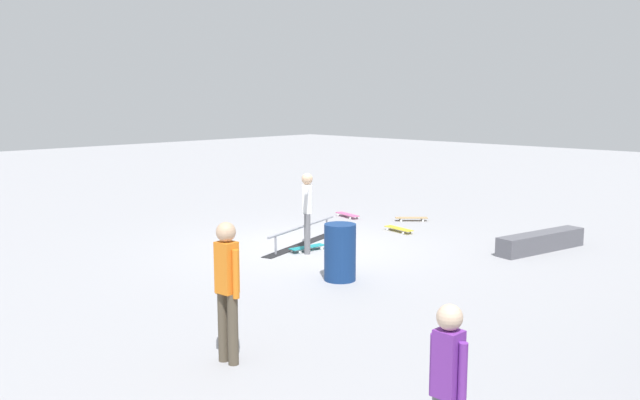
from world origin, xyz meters
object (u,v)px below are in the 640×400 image
at_px(loose_skateboard_pink, 347,215).
at_px(loose_skateboard_natural, 411,218).
at_px(skate_ledge, 541,242).
at_px(bystander_purple_shirt, 448,385).
at_px(grind_rail, 303,236).
at_px(skater_main, 307,207).
at_px(bystander_orange_shirt, 227,284).
at_px(loose_skateboard_yellow, 399,229).
at_px(skateboard_main, 307,247).
at_px(trash_bin, 340,252).

height_order(loose_skateboard_pink, loose_skateboard_natural, same).
distance_m(skate_ledge, bystander_purple_shirt, 8.93).
height_order(grind_rail, skater_main, skater_main).
distance_m(loose_skateboard_pink, loose_skateboard_natural, 1.66).
xyz_separation_m(grind_rail, bystander_orange_shirt, (5.01, 3.87, 0.77)).
distance_m(bystander_purple_shirt, loose_skateboard_yellow, 10.17).
bearing_deg(skateboard_main, trash_bin, -113.56).
relative_size(grind_rail, loose_skateboard_pink, 3.36).
bearing_deg(skate_ledge, bystander_orange_shirt, 0.08).
xyz_separation_m(skater_main, loose_skateboard_pink, (-3.52, -2.07, -0.85)).
height_order(grind_rail, skate_ledge, grind_rail).
height_order(loose_skateboard_natural, loose_skateboard_yellow, same).
bearing_deg(loose_skateboard_natural, bystander_purple_shirt, -96.76).
distance_m(bystander_purple_shirt, loose_skateboard_natural, 11.58).
height_order(bystander_purple_shirt, trash_bin, bystander_purple_shirt).
bearing_deg(trash_bin, loose_skateboard_natural, -155.63).
distance_m(skateboard_main, loose_skateboard_yellow, 2.81).
bearing_deg(skater_main, loose_skateboard_yellow, 136.75).
bearing_deg(grind_rail, skate_ledge, 111.96).
bearing_deg(trash_bin, skateboard_main, -120.62).
bearing_deg(skateboard_main, loose_skateboard_natural, 13.37).
bearing_deg(loose_skateboard_natural, loose_skateboard_pink, 162.24).
bearing_deg(loose_skateboard_natural, skate_ledge, -56.85).
relative_size(grind_rail, trash_bin, 2.87).
bearing_deg(bystander_purple_shirt, loose_skateboard_natural, 130.06).
xyz_separation_m(skateboard_main, bystander_purple_shirt, (5.02, 6.60, 0.78)).
relative_size(skater_main, trash_bin, 1.65).
bearing_deg(loose_skateboard_yellow, trash_bin, 125.15).
distance_m(skateboard_main, bystander_orange_shirt, 5.82).
relative_size(grind_rail, skate_ledge, 1.22).
bearing_deg(skateboard_main, bystander_purple_shirt, -120.21).
bearing_deg(loose_skateboard_pink, bystander_orange_shirt, 136.33).
distance_m(skater_main, bystander_orange_shirt, 5.57).
distance_m(loose_skateboard_yellow, trash_bin, 4.35).
xyz_separation_m(skateboard_main, loose_skateboard_natural, (-4.12, -0.46, 0.00)).
relative_size(grind_rail, bystander_orange_shirt, 1.66).
xyz_separation_m(bystander_purple_shirt, loose_skateboard_natural, (-9.14, -7.06, -0.78)).
distance_m(skater_main, trash_bin, 2.10).
height_order(grind_rail, trash_bin, trash_bin).
relative_size(loose_skateboard_natural, loose_skateboard_yellow, 0.86).
distance_m(skater_main, loose_skateboard_pink, 4.17).
bearing_deg(grind_rail, skateboard_main, 39.16).
distance_m(grind_rail, loose_skateboard_natural, 3.77).
distance_m(bystander_purple_shirt, loose_skateboard_pink, 12.00).
bearing_deg(loose_skateboard_yellow, skate_ledge, -160.77).
xyz_separation_m(grind_rail, skateboard_main, (0.35, 0.49, -0.10)).
height_order(loose_skateboard_yellow, trash_bin, trash_bin).
bearing_deg(bystander_orange_shirt, grind_rail, -56.58).
height_order(bystander_purple_shirt, bystander_orange_shirt, bystander_orange_shirt).
relative_size(bystander_orange_shirt, loose_skateboard_yellow, 2.03).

